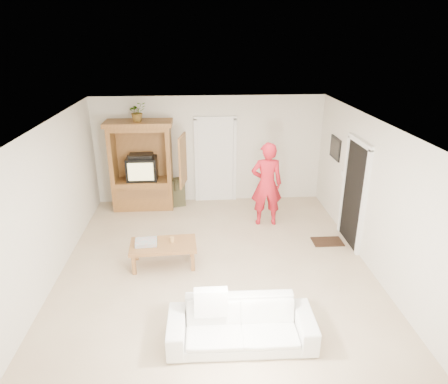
# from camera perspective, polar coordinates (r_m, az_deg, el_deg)

# --- Properties ---
(floor) EXTENTS (6.00, 6.00, 0.00)m
(floor) POSITION_cam_1_polar(r_m,az_deg,el_deg) (7.50, -1.23, -9.94)
(floor) COLOR tan
(floor) RESTS_ON ground
(ceiling) EXTENTS (6.00, 6.00, 0.00)m
(ceiling) POSITION_cam_1_polar(r_m,az_deg,el_deg) (6.52, -1.41, 9.89)
(ceiling) COLOR white
(ceiling) RESTS_ON floor
(wall_back) EXTENTS (5.50, 0.00, 5.50)m
(wall_back) POSITION_cam_1_polar(r_m,az_deg,el_deg) (9.74, -2.12, 6.02)
(wall_back) COLOR silver
(wall_back) RESTS_ON floor
(wall_front) EXTENTS (5.50, 0.00, 5.50)m
(wall_front) POSITION_cam_1_polar(r_m,az_deg,el_deg) (4.29, 0.59, -16.20)
(wall_front) COLOR silver
(wall_front) RESTS_ON floor
(wall_left) EXTENTS (0.00, 6.00, 6.00)m
(wall_left) POSITION_cam_1_polar(r_m,az_deg,el_deg) (7.33, -23.32, -1.22)
(wall_left) COLOR silver
(wall_left) RESTS_ON floor
(wall_right) EXTENTS (0.00, 6.00, 6.00)m
(wall_right) POSITION_cam_1_polar(r_m,az_deg,el_deg) (7.53, 20.08, -0.15)
(wall_right) COLOR silver
(wall_right) RESTS_ON floor
(armoire) EXTENTS (1.82, 1.14, 2.10)m
(armoire) POSITION_cam_1_polar(r_m,az_deg,el_deg) (9.62, -11.46, 2.95)
(armoire) COLOR #955D2E
(armoire) RESTS_ON floor
(door_back) EXTENTS (0.85, 0.05, 2.04)m
(door_back) POSITION_cam_1_polar(r_m,az_deg,el_deg) (9.80, -1.21, 4.42)
(door_back) COLOR white
(door_back) RESTS_ON floor
(doorway_right) EXTENTS (0.05, 0.90, 2.04)m
(doorway_right) POSITION_cam_1_polar(r_m,az_deg,el_deg) (8.13, 18.06, -0.41)
(doorway_right) COLOR black
(doorway_right) RESTS_ON floor
(framed_picture) EXTENTS (0.03, 0.60, 0.48)m
(framed_picture) POSITION_cam_1_polar(r_m,az_deg,el_deg) (9.11, 15.62, 6.06)
(framed_picture) COLOR black
(framed_picture) RESTS_ON wall_right
(doormat) EXTENTS (0.60, 0.40, 0.02)m
(doormat) POSITION_cam_1_polar(r_m,az_deg,el_deg) (8.41, 14.55, -6.88)
(doormat) COLOR #382316
(doormat) RESTS_ON floor
(plant) EXTENTS (0.49, 0.47, 0.43)m
(plant) POSITION_cam_1_polar(r_m,az_deg,el_deg) (9.25, -12.29, 11.14)
(plant) COLOR #4C7238
(plant) RESTS_ON armoire
(man) EXTENTS (0.69, 0.46, 1.85)m
(man) POSITION_cam_1_polar(r_m,az_deg,el_deg) (8.60, 6.10, 1.11)
(man) COLOR red
(man) RESTS_ON floor
(sofa) EXTENTS (1.99, 0.81, 0.58)m
(sofa) POSITION_cam_1_polar(r_m,az_deg,el_deg) (5.67, 2.46, -18.37)
(sofa) COLOR silver
(sofa) RESTS_ON floor
(coffee_table) EXTENTS (1.21, 0.70, 0.44)m
(coffee_table) POSITION_cam_1_polar(r_m,az_deg,el_deg) (7.30, -8.67, -7.69)
(coffee_table) COLOR brown
(coffee_table) RESTS_ON floor
(towel) EXTENTS (0.40, 0.31, 0.08)m
(towel) POSITION_cam_1_polar(r_m,az_deg,el_deg) (7.29, -11.07, -7.05)
(towel) COLOR #EE4F54
(towel) RESTS_ON coffee_table
(candle) EXTENTS (0.08, 0.08, 0.10)m
(candle) POSITION_cam_1_polar(r_m,az_deg,el_deg) (7.28, -7.42, -6.74)
(candle) COLOR tan
(candle) RESTS_ON coffee_table
(backpack_black) EXTENTS (0.35, 0.28, 0.37)m
(backpack_black) POSITION_cam_1_polar(r_m,az_deg,el_deg) (9.85, -7.58, -0.85)
(backpack_black) COLOR black
(backpack_black) RESTS_ON floor
(backpack_olive) EXTENTS (0.41, 0.35, 0.68)m
(backpack_olive) POSITION_cam_1_polar(r_m,az_deg,el_deg) (9.77, -6.74, -0.02)
(backpack_olive) COLOR #47442B
(backpack_olive) RESTS_ON floor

